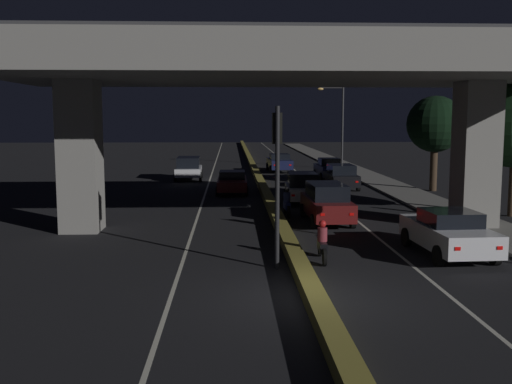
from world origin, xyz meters
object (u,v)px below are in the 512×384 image
at_px(street_lamp, 339,120).
at_px(motorcycle_blue_filtering_mid, 287,204).
at_px(car_dark_red_lead_oncoming, 232,182).
at_px(car_white_second_oncoming, 189,167).
at_px(car_dark_blue_fifth, 329,169).
at_px(car_dark_red_second, 327,202).
at_px(traffic_light_left_of_median, 277,159).
at_px(car_white_third, 302,187).
at_px(pedestrian_on_sidewalk, 472,196).
at_px(motorcycle_black_filtering_near, 322,244).
at_px(car_white_lead, 448,232).
at_px(car_black_fourth, 341,176).
at_px(car_dark_blue_sixth, 279,162).

bearing_deg(street_lamp, motorcycle_blue_filtering_mid, -105.24).
xyz_separation_m(car_dark_red_lead_oncoming, car_white_second_oncoming, (-3.29, 8.28, 0.23)).
relative_size(street_lamp, car_dark_blue_fifth, 1.85).
bearing_deg(street_lamp, car_dark_red_second, -101.21).
distance_m(traffic_light_left_of_median, car_dark_red_second, 9.01).
distance_m(car_white_third, pedestrian_on_sidewalk, 9.22).
distance_m(car_dark_red_second, car_white_third, 6.46).
height_order(car_white_second_oncoming, motorcycle_black_filtering_near, car_white_second_oncoming).
bearing_deg(motorcycle_black_filtering_near, car_dark_red_lead_oncoming, 11.20).
bearing_deg(car_white_lead, car_dark_blue_fifth, -2.74).
relative_size(motorcycle_black_filtering_near, pedestrian_on_sidewalk, 1.06).
bearing_deg(car_white_third, car_dark_blue_fifth, -13.08).
distance_m(car_dark_blue_fifth, motorcycle_black_filtering_near, 26.70).
height_order(car_black_fourth, pedestrian_on_sidewalk, pedestrian_on_sidewalk).
xyz_separation_m(car_white_second_oncoming, pedestrian_on_sidewalk, (14.49, -18.23, 0.13)).
height_order(street_lamp, car_white_lead, street_lamp).
bearing_deg(car_white_lead, car_white_third, 12.25).
distance_m(traffic_light_left_of_median, car_dark_blue_sixth, 33.81).
distance_m(car_white_second_oncoming, motorcycle_blue_filtering_mid, 18.38).
xyz_separation_m(street_lamp, car_white_second_oncoming, (-13.08, -9.03, -3.56)).
bearing_deg(car_white_lead, car_dark_red_lead_oncoming, 20.28).
distance_m(traffic_light_left_of_median, motorcycle_blue_filtering_mid, 10.31).
bearing_deg(street_lamp, motorcycle_black_filtering_near, -101.00).
height_order(traffic_light_left_of_median, car_black_fourth, traffic_light_left_of_median).
bearing_deg(car_white_second_oncoming, car_white_third, 28.29).
relative_size(street_lamp, car_black_fourth, 1.87).
bearing_deg(motorcycle_blue_filtering_mid, motorcycle_black_filtering_near, 179.59).
bearing_deg(car_black_fourth, car_dark_red_lead_oncoming, 103.74).
xyz_separation_m(car_black_fourth, motorcycle_blue_filtering_mid, (-4.62, -10.93, -0.24)).
distance_m(car_white_second_oncoming, pedestrian_on_sidewalk, 23.29).
xyz_separation_m(car_black_fourth, pedestrian_on_sidewalk, (4.00, -11.74, 0.22)).
bearing_deg(car_dark_blue_fifth, traffic_light_left_of_median, 165.19).
distance_m(street_lamp, car_dark_blue_fifth, 10.11).
relative_size(car_white_third, car_black_fourth, 1.00).
relative_size(car_white_third, car_dark_blue_fifth, 0.99).
bearing_deg(street_lamp, car_dark_blue_fifth, -104.48).
bearing_deg(motorcycle_black_filtering_near, traffic_light_left_of_median, 120.60).
relative_size(car_dark_red_second, car_dark_red_lead_oncoming, 1.01).
bearing_deg(motorcycle_blue_filtering_mid, car_dark_blue_fifth, -18.09).
bearing_deg(car_dark_blue_fifth, street_lamp, -16.64).
relative_size(car_dark_blue_sixth, motorcycle_blue_filtering_mid, 2.65).
bearing_deg(car_dark_red_lead_oncoming, car_white_lead, 23.41).
bearing_deg(car_dark_red_lead_oncoming, motorcycle_black_filtering_near, 9.71).
height_order(traffic_light_left_of_median, motorcycle_blue_filtering_mid, traffic_light_left_of_median).
relative_size(car_white_third, motorcycle_blue_filtering_mid, 2.20).
height_order(car_dark_blue_sixth, motorcycle_black_filtering_near, car_dark_blue_sixth).
distance_m(street_lamp, car_white_lead, 35.05).
height_order(car_dark_red_second, motorcycle_blue_filtering_mid, car_dark_red_second).
xyz_separation_m(car_white_second_oncoming, motorcycle_blue_filtering_mid, (5.87, -17.42, -0.34)).
distance_m(car_dark_blue_sixth, car_dark_red_lead_oncoming, 15.20).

